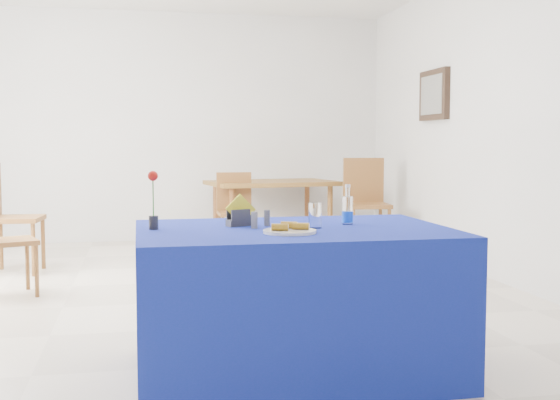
# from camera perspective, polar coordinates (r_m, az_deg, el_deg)

# --- Properties ---
(floor) EXTENTS (7.00, 7.00, 0.00)m
(floor) POSITION_cam_1_polar(r_m,az_deg,el_deg) (5.42, -5.38, -8.15)
(floor) COLOR beige
(floor) RESTS_ON ground
(room_shell) EXTENTS (7.00, 7.00, 7.00)m
(room_shell) POSITION_cam_1_polar(r_m,az_deg,el_deg) (5.32, -5.52, 10.55)
(room_shell) COLOR silver
(room_shell) RESTS_ON ground
(picture_frame) EXTENTS (0.06, 0.64, 0.52)m
(picture_frame) POSITION_cam_1_polar(r_m,az_deg,el_deg) (7.52, 12.42, 8.34)
(picture_frame) COLOR black
(picture_frame) RESTS_ON room_shell
(picture_art) EXTENTS (0.02, 0.52, 0.40)m
(picture_art) POSITION_cam_1_polar(r_m,az_deg,el_deg) (7.51, 12.24, 8.34)
(picture_art) COLOR #998C66
(picture_art) RESTS_ON room_shell
(plate) EXTENTS (0.26, 0.26, 0.01)m
(plate) POSITION_cam_1_polar(r_m,az_deg,el_deg) (3.41, 0.80, -2.57)
(plate) COLOR silver
(plate) RESTS_ON blue_table
(drinking_glass) EXTENTS (0.07, 0.07, 0.13)m
(drinking_glass) POSITION_cam_1_polar(r_m,az_deg,el_deg) (3.62, 2.87, -1.25)
(drinking_glass) COLOR white
(drinking_glass) RESTS_ON blue_table
(salt_shaker) EXTENTS (0.03, 0.03, 0.08)m
(salt_shaker) POSITION_cam_1_polar(r_m,az_deg,el_deg) (3.60, -2.10, -1.65)
(salt_shaker) COLOR slate
(salt_shaker) RESTS_ON blue_table
(pepper_shaker) EXTENTS (0.03, 0.03, 0.08)m
(pepper_shaker) POSITION_cam_1_polar(r_m,az_deg,el_deg) (3.71, -1.06, -1.47)
(pepper_shaker) COLOR #5C5C60
(pepper_shaker) RESTS_ON blue_table
(blue_table) EXTENTS (1.60, 1.10, 0.76)m
(blue_table) POSITION_cam_1_polar(r_m,az_deg,el_deg) (3.69, 1.10, -8.15)
(blue_table) COLOR navy
(blue_table) RESTS_ON floor
(water_bottle) EXTENTS (0.06, 0.06, 0.21)m
(water_bottle) POSITION_cam_1_polar(r_m,az_deg,el_deg) (3.80, 5.51, -0.91)
(water_bottle) COLOR white
(water_bottle) RESTS_ON blue_table
(napkin_holder) EXTENTS (0.16, 0.11, 0.17)m
(napkin_holder) POSITION_cam_1_polar(r_m,az_deg,el_deg) (3.71, -3.23, -1.37)
(napkin_holder) COLOR #38383D
(napkin_holder) RESTS_ON blue_table
(rose_vase) EXTENTS (0.05, 0.05, 0.30)m
(rose_vase) POSITION_cam_1_polar(r_m,az_deg,el_deg) (3.60, -10.27, -0.07)
(rose_vase) COLOR #222227
(rose_vase) RESTS_ON blue_table
(oak_table) EXTENTS (1.59, 1.16, 0.76)m
(oak_table) POSITION_cam_1_polar(r_m,az_deg,el_deg) (8.35, -0.65, 1.03)
(oak_table) COLOR olive
(oak_table) RESTS_ON floor
(chair_bg_left) EXTENTS (0.40, 0.40, 0.88)m
(chair_bg_left) POSITION_cam_1_polar(r_m,az_deg,el_deg) (7.79, -3.66, -0.49)
(chair_bg_left) COLOR brown
(chair_bg_left) RESTS_ON floor
(chair_bg_right) EXTENTS (0.51, 0.51, 1.04)m
(chair_bg_right) POSITION_cam_1_polar(r_m,az_deg,el_deg) (7.91, 6.96, 0.23)
(chair_bg_right) COLOR brown
(chair_bg_right) RESTS_ON floor
(chair_win_b) EXTENTS (0.49, 0.49, 1.02)m
(chair_win_b) POSITION_cam_1_polar(r_m,az_deg,el_deg) (6.93, -21.43, -0.76)
(chair_win_b) COLOR brown
(chair_win_b) RESTS_ON floor
(banana_pieces) EXTENTS (0.20, 0.14, 0.03)m
(banana_pieces) POSITION_cam_1_polar(r_m,az_deg,el_deg) (3.43, 0.83, -2.13)
(banana_pieces) COLOR gold
(banana_pieces) RESTS_ON plate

